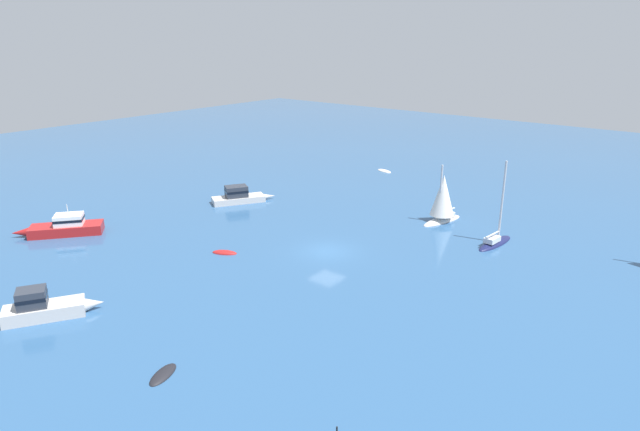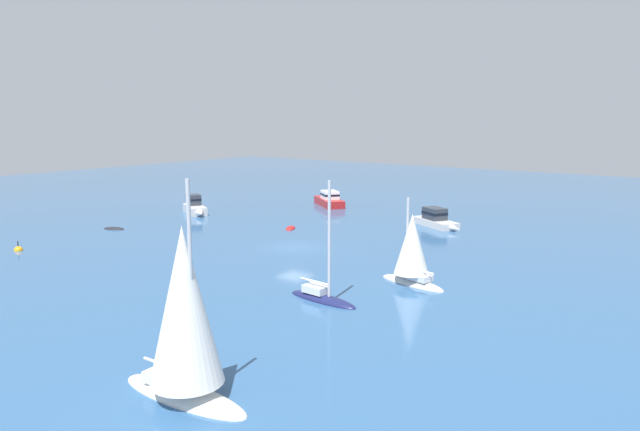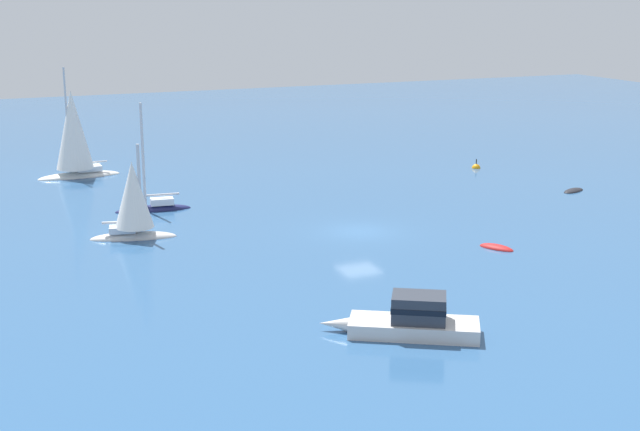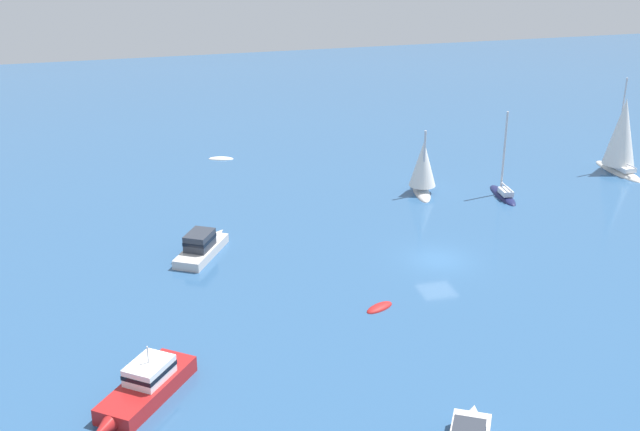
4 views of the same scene
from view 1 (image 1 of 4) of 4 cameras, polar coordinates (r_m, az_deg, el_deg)
The scene contains 9 objects.
ground_plane at distance 46.74m, azimuth 0.74°, elevation -3.70°, with size 163.19×163.19×0.00m, color #2D5684.
yacht at distance 50.57m, azimuth 17.59°, elevation -2.56°, with size 5.20×1.76×7.67m.
motor_cruiser at distance 40.23m, azimuth -26.51°, elevation -8.41°, with size 5.90×4.21×2.09m.
rib at distance 32.15m, azimuth -15.88°, elevation -15.54°, with size 2.40×1.67×0.43m.
launch at distance 60.57m, azimuth -8.35°, elevation 2.00°, with size 6.64×4.65×1.85m.
dinghy at distance 74.28m, azimuth 6.65°, elevation 4.56°, with size 1.62×2.61×0.41m.
motor_cruiser_1 at distance 55.54m, azimuth -24.87°, elevation -1.07°, with size 7.07×5.98×2.83m.
ketch at distance 54.66m, azimuth 12.55°, elevation 1.50°, with size 5.32×2.77×6.10m.
tender at distance 47.03m, azimuth -9.81°, elevation -3.84°, with size 1.77×2.29×0.49m.
Camera 1 is at (34.07, 26.76, 17.55)m, focal length 31.04 mm.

